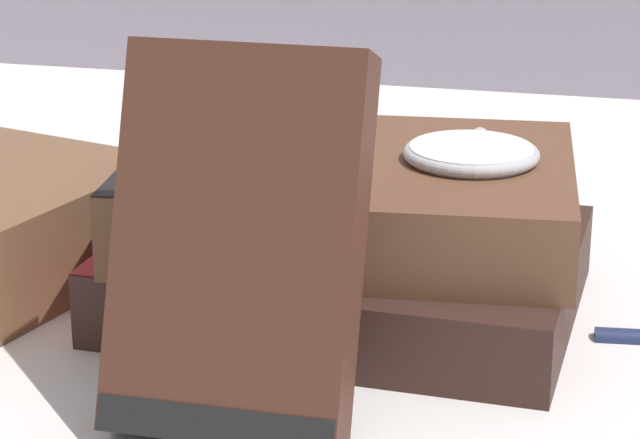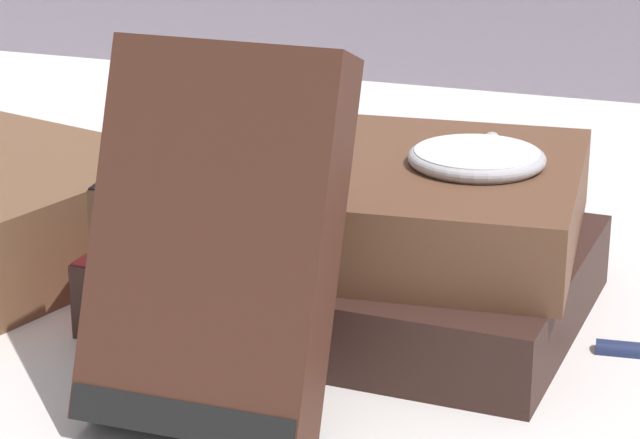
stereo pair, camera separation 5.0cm
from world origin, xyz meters
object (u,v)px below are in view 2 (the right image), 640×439
book_flat_bottom (341,273)px  pocket_watch (477,158)px  book_leaning_front (213,255)px  reading_glasses (276,168)px  book_flat_top (345,196)px

book_flat_bottom → pocket_watch: 0.07m
book_leaning_front → reading_glasses: 0.29m
pocket_watch → reading_glasses: size_ratio=0.61×
book_flat_bottom → book_flat_top: 0.03m
pocket_watch → reading_glasses: pocket_watch is taller
reading_glasses → book_leaning_front: bearing=-74.2°
book_flat_bottom → reading_glasses: bearing=122.1°
book_flat_bottom → pocket_watch: size_ratio=3.28×
book_flat_bottom → reading_glasses: size_ratio=2.01×
book_flat_bottom → book_leaning_front: (-0.01, -0.10, 0.04)m
book_flat_top → book_leaning_front: size_ratio=1.46×
book_flat_top → book_flat_bottom: bearing=-91.7°
book_flat_top → reading_glasses: book_flat_top is taller
book_flat_bottom → pocket_watch: bearing=14.8°
book_flat_top → pocket_watch: size_ratio=3.27×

